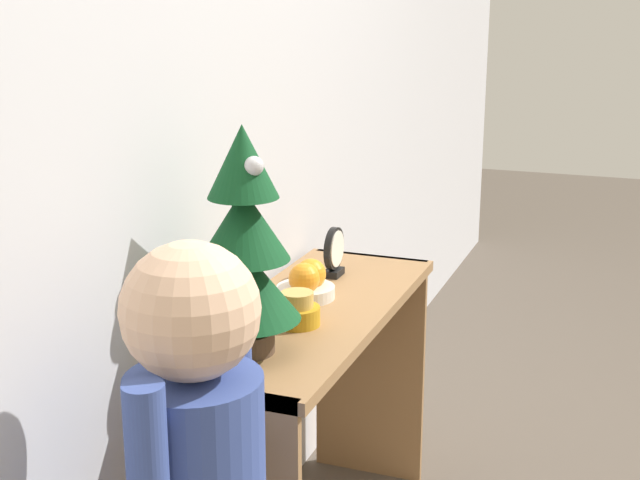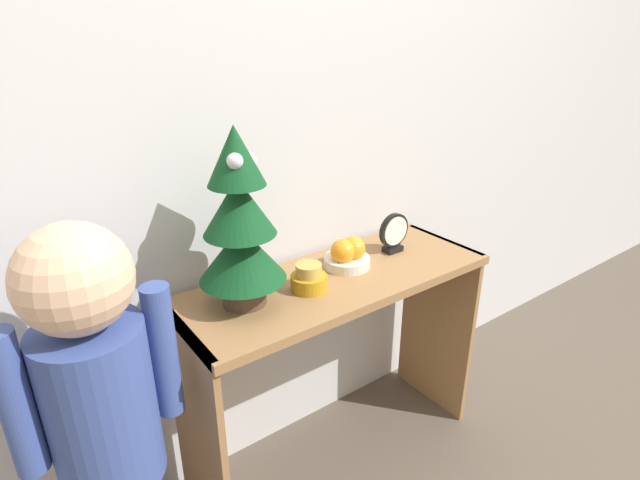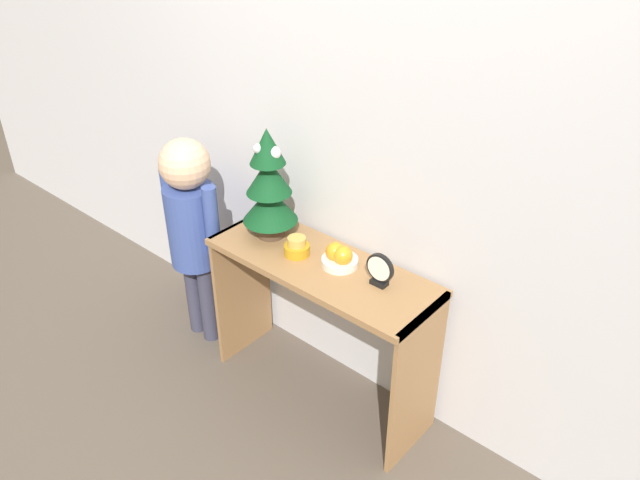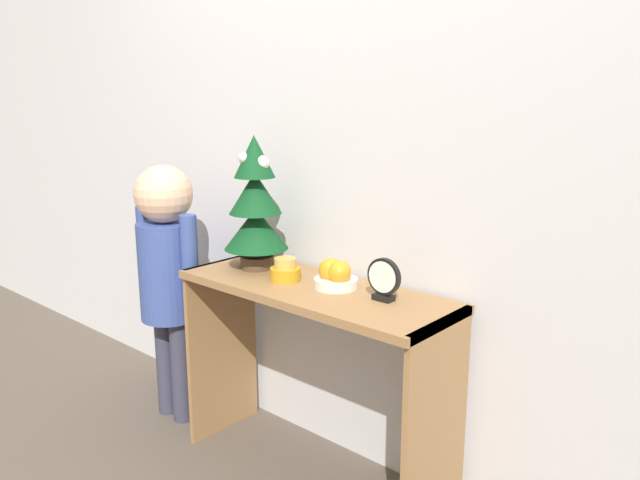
% 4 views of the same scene
% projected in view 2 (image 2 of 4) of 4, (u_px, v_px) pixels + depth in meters
% --- Properties ---
extents(back_wall, '(7.00, 0.05, 2.50)m').
position_uv_depth(back_wall, '(294.00, 107.00, 1.59)').
color(back_wall, silver).
rests_on(back_wall, ground_plane).
extents(console_table, '(1.05, 0.39, 0.74)m').
position_uv_depth(console_table, '(337.00, 324.00, 1.68)').
color(console_table, olive).
rests_on(console_table, ground_plane).
extents(mini_tree, '(0.25, 0.25, 0.52)m').
position_uv_depth(mini_tree, '(240.00, 222.00, 1.35)').
color(mini_tree, '#4C3828').
rests_on(mini_tree, console_table).
extents(fruit_bowl, '(0.16, 0.16, 0.10)m').
position_uv_depth(fruit_bowl, '(347.00, 255.00, 1.66)').
color(fruit_bowl, silver).
rests_on(fruit_bowl, console_table).
extents(singing_bowl, '(0.11, 0.11, 0.08)m').
position_uv_depth(singing_bowl, '(309.00, 279.00, 1.51)').
color(singing_bowl, '#B78419').
rests_on(singing_bowl, console_table).
extents(desk_clock, '(0.12, 0.04, 0.14)m').
position_uv_depth(desk_clock, '(394.00, 233.00, 1.76)').
color(desk_clock, black).
rests_on(desk_clock, console_table).
extents(child_figure, '(0.38, 0.25, 1.13)m').
position_uv_depth(child_figure, '(99.00, 392.00, 1.14)').
color(child_figure, '#38384C').
rests_on(child_figure, ground_plane).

